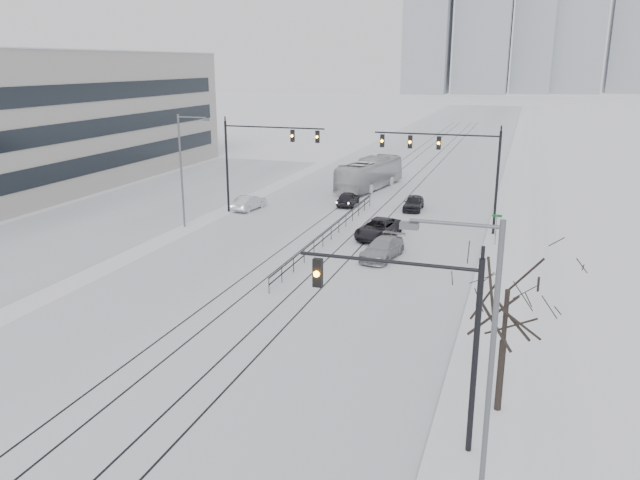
{
  "coord_description": "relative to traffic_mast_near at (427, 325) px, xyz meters",
  "views": [
    {
      "loc": [
        13.41,
        -13.08,
        12.86
      ],
      "look_at": [
        2.75,
        19.04,
        3.2
      ],
      "focal_mm": 35.0,
      "sensor_mm": 36.0,
      "label": 1
    }
  ],
  "objects": [
    {
      "name": "sedan_nb_right",
      "position": [
        -6.11,
        20.67,
        -3.88
      ],
      "size": [
        2.64,
        4.94,
        1.36
      ],
      "primitive_type": "imported",
      "rotation": [
        0.0,
        0.0,
        -0.16
      ],
      "color": "#999BA0",
      "rests_on": "ground"
    },
    {
      "name": "median_fence",
      "position": [
        -10.79,
        24.0,
        -4.04
      ],
      "size": [
        0.06,
        24.0,
        1.0
      ],
      "color": "black",
      "rests_on": "ground"
    },
    {
      "name": "parking_strip",
      "position": [
        -30.79,
        29.0,
        -4.55
      ],
      "size": [
        14.0,
        60.0,
        0.03
      ],
      "primitive_type": "cube",
      "color": "silver",
      "rests_on": "ground"
    },
    {
      "name": "street_sign",
      "position": [
        1.01,
        26.0,
        -2.96
      ],
      "size": [
        0.7,
        0.06,
        2.4
      ],
      "color": "#595B60",
      "rests_on": "ground"
    },
    {
      "name": "skyline",
      "position": [
        -5.77,
        267.63,
        26.08
      ],
      "size": [
        96.0,
        48.0,
        72.0
      ],
      "color": "#8F959D",
      "rests_on": "ground"
    },
    {
      "name": "sedan_sb_inner",
      "position": [
        -12.79,
        35.62,
        -3.9
      ],
      "size": [
        1.71,
        3.94,
        1.32
      ],
      "primitive_type": "imported",
      "rotation": [
        0.0,
        0.0,
        3.18
      ],
      "color": "black",
      "rests_on": "ground"
    },
    {
      "name": "sedan_nb_front",
      "position": [
        -7.56,
        25.67,
        -3.85
      ],
      "size": [
        3.06,
        5.42,
        1.43
      ],
      "primitive_type": "imported",
      "rotation": [
        0.0,
        0.0,
        -0.14
      ],
      "color": "black",
      "rests_on": "ground"
    },
    {
      "name": "street_light_east",
      "position": [
        1.91,
        -3.0,
        0.65
      ],
      "size": [
        2.73,
        0.25,
        9.0
      ],
      "color": "#595B60",
      "rests_on": "ground"
    },
    {
      "name": "sedan_sb_outer",
      "position": [
        -20.79,
        31.16,
        -3.9
      ],
      "size": [
        1.87,
        4.14,
        1.32
      ],
      "primitive_type": "imported",
      "rotation": [
        0.0,
        0.0,
        3.02
      ],
      "color": "silver",
      "rests_on": "ground"
    },
    {
      "name": "tram_rails",
      "position": [
        -10.79,
        34.0,
        -4.54
      ],
      "size": [
        5.3,
        180.0,
        0.01
      ],
      "color": "black",
      "rests_on": "ground"
    },
    {
      "name": "bare_tree",
      "position": [
        2.41,
        3.0,
        -0.07
      ],
      "size": [
        4.4,
        4.4,
        6.1
      ],
      "color": "black",
      "rests_on": "ground"
    },
    {
      "name": "street_light_west",
      "position": [
        -22.99,
        24.0,
        0.65
      ],
      "size": [
        2.73,
        0.25,
        9.0
      ],
      "color": "#595B60",
      "rests_on": "ground"
    },
    {
      "name": "traffic_mast_nw",
      "position": [
        -19.31,
        30.0,
        1.01
      ],
      "size": [
        9.1,
        0.37,
        8.0
      ],
      "color": "black",
      "rests_on": "ground"
    },
    {
      "name": "traffic_mast_near",
      "position": [
        0.0,
        0.0,
        0.0
      ],
      "size": [
        6.1,
        0.37,
        7.0
      ],
      "color": "black",
      "rests_on": "ground"
    },
    {
      "name": "box_truck",
      "position": [
        -12.81,
        43.95,
        -2.98
      ],
      "size": [
        4.82,
        11.63,
        3.16
      ],
      "primitive_type": "imported",
      "rotation": [
        0.0,
        0.0,
        2.94
      ],
      "color": "#B7B9BC",
      "rests_on": "ground"
    },
    {
      "name": "curb",
      "position": [
        0.26,
        54.0,
        -4.5
      ],
      "size": [
        0.1,
        260.0,
        0.12
      ],
      "primitive_type": "cube",
      "color": "gray",
      "rests_on": "ground"
    },
    {
      "name": "sedan_nb_far",
      "position": [
        -6.66,
        35.67,
        -3.9
      ],
      "size": [
        1.7,
        3.96,
        1.33
      ],
      "primitive_type": "imported",
      "rotation": [
        0.0,
        0.0,
        0.03
      ],
      "color": "black",
      "rests_on": "ground"
    },
    {
      "name": "traffic_mast_ne",
      "position": [
        -2.64,
        29.0,
        1.2
      ],
      "size": [
        9.6,
        0.37,
        8.0
      ],
      "color": "black",
      "rests_on": "ground"
    },
    {
      "name": "sidewalk_east",
      "position": [
        2.71,
        54.0,
        -4.48
      ],
      "size": [
        5.0,
        260.0,
        0.16
      ],
      "primitive_type": "cube",
      "color": "white",
      "rests_on": "ground"
    },
    {
      "name": "road",
      "position": [
        -10.79,
        54.0,
        -4.55
      ],
      "size": [
        22.0,
        260.0,
        0.02
      ],
      "primitive_type": "cube",
      "color": "silver",
      "rests_on": "ground"
    }
  ]
}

